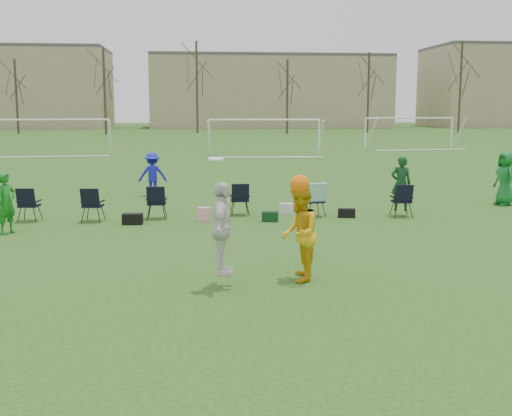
{
  "coord_description": "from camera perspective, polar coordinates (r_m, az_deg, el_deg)",
  "views": [
    {
      "loc": [
        -0.86,
        -10.48,
        3.19
      ],
      "look_at": [
        0.39,
        1.83,
        1.25
      ],
      "focal_mm": 45.0,
      "sensor_mm": 36.0,
      "label": 1
    }
  ],
  "objects": [
    {
      "name": "goal_mid",
      "position": [
        42.77,
        0.74,
        7.21
      ],
      "size": [
        7.4,
        0.63,
        2.46
      ],
      "rotation": [
        0.0,
        0.0,
        -0.07
      ],
      "color": "white",
      "rests_on": "ground"
    },
    {
      "name": "fielder_blue",
      "position": [
        23.64,
        -9.18,
        2.97
      ],
      "size": [
        1.08,
        0.69,
        1.58
      ],
      "primitive_type": "imported",
      "rotation": [
        0.0,
        0.0,
        3.25
      ],
      "color": "#181BBB",
      "rests_on": "ground"
    },
    {
      "name": "fielder_green_near",
      "position": [
        17.48,
        -21.3,
        0.41
      ],
      "size": [
        0.62,
        0.69,
        1.58
      ],
      "primitive_type": "imported",
      "rotation": [
        0.0,
        0.0,
        1.04
      ],
      "color": "#15781F",
      "rests_on": "ground"
    },
    {
      "name": "center_contest",
      "position": [
        11.65,
        1.33,
        -2.01
      ],
      "size": [
        2.13,
        1.34,
        2.33
      ],
      "color": "white",
      "rests_on": "ground"
    },
    {
      "name": "goal_left",
      "position": [
        45.43,
        -17.52,
        6.9
      ],
      "size": [
        7.39,
        0.76,
        2.46
      ],
      "rotation": [
        0.0,
        0.0,
        0.09
      ],
      "color": "white",
      "rests_on": "ground"
    },
    {
      "name": "building_row",
      "position": [
        106.78,
        -1.74,
        10.4
      ],
      "size": [
        126.0,
        16.0,
        13.0
      ],
      "color": "tan",
      "rests_on": "ground"
    },
    {
      "name": "goal_right",
      "position": [
        51.34,
        13.5,
        7.25
      ],
      "size": [
        7.35,
        1.14,
        2.46
      ],
      "rotation": [
        0.0,
        0.0,
        0.14
      ],
      "color": "white",
      "rests_on": "ground"
    },
    {
      "name": "tree_line",
      "position": [
        80.35,
        -5.08,
        10.23
      ],
      "size": [
        110.28,
        3.28,
        11.4
      ],
      "color": "#382B21",
      "rests_on": "ground"
    },
    {
      "name": "fielder_green_far",
      "position": [
        22.68,
        21.25,
        2.47
      ],
      "size": [
        0.68,
        0.93,
        1.77
      ],
      "primitive_type": "imported",
      "rotation": [
        0.0,
        0.0,
        -1.43
      ],
      "color": "#126A28",
      "rests_on": "ground"
    },
    {
      "name": "sideline_setup",
      "position": [
        18.71,
        -1.52,
        0.71
      ],
      "size": [
        11.43,
        1.76,
        1.78
      ],
      "color": "#103B1A",
      "rests_on": "ground"
    },
    {
      "name": "ground",
      "position": [
        10.98,
        -1.08,
        -7.97
      ],
      "size": [
        260.0,
        260.0,
        0.0
      ],
      "primitive_type": "plane",
      "color": "#254917",
      "rests_on": "ground"
    }
  ]
}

